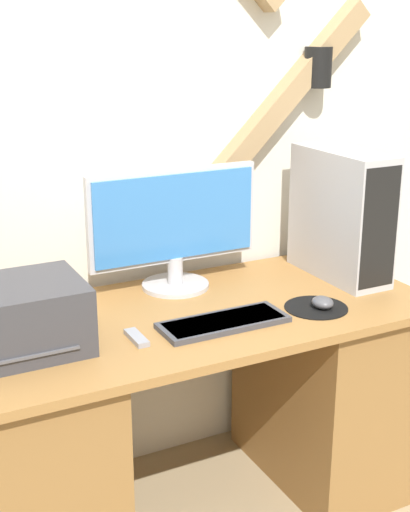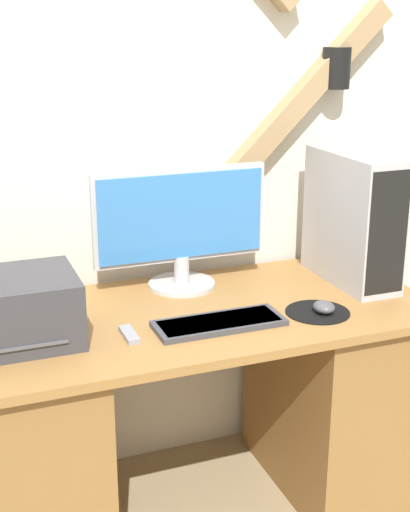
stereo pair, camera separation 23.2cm
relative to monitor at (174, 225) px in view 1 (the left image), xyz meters
name	(u,v)px [view 1 (the left image)]	position (x,y,z in m)	size (l,w,h in m)	color
wall_back	(139,120)	(-0.05, 0.18, 0.35)	(6.40, 0.16, 2.93)	silver
desk	(192,412)	(-0.05, -0.24, -0.61)	(1.64, 0.74, 0.78)	olive
monitor	(174,225)	(0.00, 0.00, 0.00)	(0.64, 0.24, 0.43)	#B7B7BC
keyboard	(224,322)	(-0.01, -0.38, -0.22)	(0.42, 0.16, 0.02)	#3D3D42
mousepad	(316,308)	(0.34, -0.40, -0.23)	(0.21, 0.21, 0.00)	black
mouse	(323,302)	(0.35, -0.42, -0.21)	(0.07, 0.08, 0.04)	#4C4C51
computer_tower	(341,214)	(0.61, -0.17, 0.00)	(0.17, 0.44, 0.48)	#B2B2B7
printer	(17,318)	(-0.63, -0.27, -0.13)	(0.39, 0.32, 0.20)	#38383D
remote_control	(137,338)	(-0.30, -0.36, -0.23)	(0.04, 0.12, 0.02)	gray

